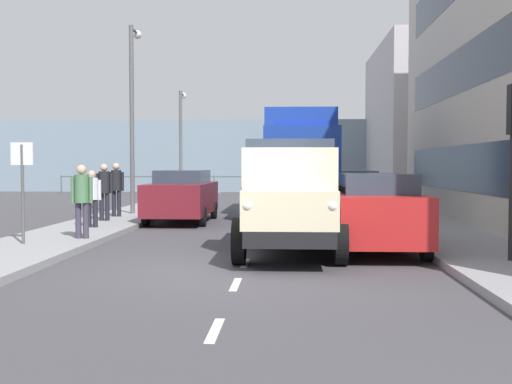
% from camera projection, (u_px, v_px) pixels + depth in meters
% --- Properties ---
extents(ground_plane, '(80.00, 80.00, 0.00)m').
position_uv_depth(ground_plane, '(263.00, 223.00, 20.65)').
color(ground_plane, '#423F44').
extents(sidewalk_left, '(2.41, 40.98, 0.15)m').
position_uv_depth(sidewalk_left, '(414.00, 222.00, 20.39)').
color(sidewalk_left, gray).
rests_on(sidewalk_left, ground_plane).
extents(sidewalk_right, '(2.41, 40.98, 0.15)m').
position_uv_depth(sidewalk_right, '(117.00, 220.00, 20.91)').
color(sidewalk_right, gray).
rests_on(sidewalk_right, ground_plane).
extents(road_centreline_markings, '(0.12, 37.40, 0.01)m').
position_uv_depth(road_centreline_markings, '(263.00, 223.00, 20.50)').
color(road_centreline_markings, silver).
rests_on(road_centreline_markings, ground_plane).
extents(building_far_block, '(8.81, 11.98, 8.90)m').
position_uv_depth(building_far_block, '(452.00, 122.00, 37.62)').
color(building_far_block, '#B7B2B7').
rests_on(building_far_block, ground_plane).
extents(sea_horizon, '(80.00, 0.80, 5.00)m').
position_uv_depth(sea_horizon, '(277.00, 156.00, 43.98)').
color(sea_horizon, gray).
rests_on(sea_horizon, ground_plane).
extents(seawall_railing, '(28.08, 0.08, 1.20)m').
position_uv_depth(seawall_railing, '(276.00, 180.00, 40.45)').
color(seawall_railing, '#4C5156').
rests_on(seawall_railing, ground_plane).
extents(truck_vintage_cream, '(2.17, 5.64, 2.43)m').
position_uv_depth(truck_vintage_cream, '(290.00, 199.00, 13.30)').
color(truck_vintage_cream, black).
rests_on(truck_vintage_cream, ground_plane).
extents(lorry_cargo_blue, '(2.58, 8.20, 3.87)m').
position_uv_depth(lorry_cargo_blue, '(300.00, 160.00, 23.42)').
color(lorry_cargo_blue, '#193899').
rests_on(lorry_cargo_blue, ground_plane).
extents(car_red_kerbside_near, '(1.88, 4.32, 1.72)m').
position_uv_depth(car_red_kerbside_near, '(374.00, 211.00, 13.78)').
color(car_red_kerbside_near, '#B21E1E').
rests_on(car_red_kerbside_near, ground_plane).
extents(car_silver_kerbside_1, '(1.88, 4.51, 1.72)m').
position_uv_depth(car_silver_kerbside_1, '(349.00, 197.00, 19.71)').
color(car_silver_kerbside_1, '#B7BABF').
rests_on(car_silver_kerbside_1, ground_plane).
extents(car_maroon_oppositeside_0, '(1.95, 4.60, 1.72)m').
position_uv_depth(car_maroon_oppositeside_0, '(182.00, 195.00, 20.94)').
color(car_maroon_oppositeside_0, maroon).
rests_on(car_maroon_oppositeside_0, ground_plane).
extents(pedestrian_near_railing, '(0.53, 0.34, 1.75)m').
position_uv_depth(pedestrian_near_railing, '(82.00, 195.00, 15.07)').
color(pedestrian_near_railing, '#383342').
rests_on(pedestrian_near_railing, sidewalk_right).
extents(pedestrian_in_dark_coat, '(0.53, 0.34, 1.60)m').
position_uv_depth(pedestrian_in_dark_coat, '(92.00, 194.00, 17.74)').
color(pedestrian_in_dark_coat, black).
rests_on(pedestrian_in_dark_coat, sidewalk_right).
extents(pedestrian_couple_b, '(0.53, 0.34, 1.78)m').
position_uv_depth(pedestrian_couple_b, '(104.00, 187.00, 19.84)').
color(pedestrian_couple_b, black).
rests_on(pedestrian_couple_b, sidewalk_right).
extents(pedestrian_with_bag, '(0.53, 0.34, 1.81)m').
position_uv_depth(pedestrian_with_bag, '(116.00, 185.00, 21.43)').
color(pedestrian_with_bag, black).
rests_on(pedestrian_with_bag, sidewalk_right).
extents(lamp_post_promenade, '(0.32, 1.14, 6.72)m').
position_uv_depth(lamp_post_promenade, '(133.00, 103.00, 22.82)').
color(lamp_post_promenade, '#59595B').
rests_on(lamp_post_promenade, sidewalk_right).
extents(lamp_post_far, '(0.32, 1.14, 5.52)m').
position_uv_depth(lamp_post_far, '(181.00, 133.00, 32.50)').
color(lamp_post_far, '#59595B').
rests_on(lamp_post_far, sidewalk_right).
extents(street_sign, '(0.50, 0.07, 2.25)m').
position_uv_depth(street_sign, '(22.00, 175.00, 13.99)').
color(street_sign, '#4C4C4C').
rests_on(street_sign, sidewalk_right).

